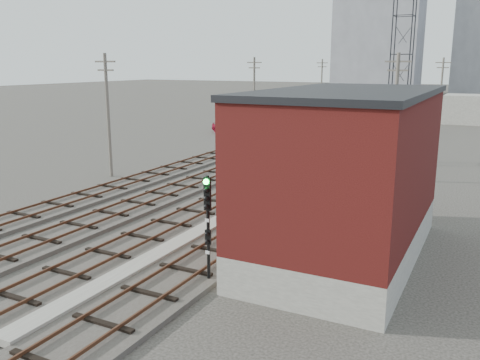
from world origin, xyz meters
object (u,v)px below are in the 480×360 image
Objects in this scene: car_red at (227,127)px; car_grey at (292,120)px; signal_mast at (208,221)px; switch_stand at (246,155)px; site_trailer at (360,118)px; car_silver at (256,126)px.

car_grey is at bearing 6.45° from car_red.
signal_mast reaches higher than car_red.
switch_stand is 29.00m from site_trailer.
signal_mast is at bearing -126.05° from car_red.
site_trailer reaches higher than car_red.
car_red is (-10.27, 15.62, 0.20)m from switch_stand.
switch_stand is 0.19× the size of site_trailer.
signal_mast is 3.38× the size of switch_stand.
car_silver is at bearing -21.96° from car_red.
switch_stand is 19.55m from car_silver.
car_grey is (-6.19, 26.73, 0.13)m from switch_stand.
switch_stand is at bearing -155.25° from car_grey.
signal_mast reaches higher than car_silver.
site_trailer is 1.42× the size of car_red.
car_silver reaches higher than car_grey.
site_trailer is (-7.01, 51.72, -1.23)m from signal_mast.
switch_stand is 27.44m from car_grey.
car_red is at bearing -153.68° from site_trailer.
car_grey is at bearing 89.90° from switch_stand.
car_grey is (1.33, 8.69, -0.06)m from car_silver.
site_trailer is 1.39× the size of car_silver.
car_red reaches higher than car_grey.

